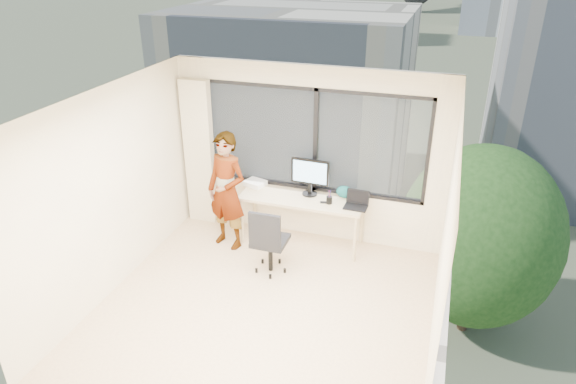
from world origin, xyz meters
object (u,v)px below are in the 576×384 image
at_px(chair, 270,239).
at_px(person, 227,191).
at_px(laptop, 356,201).
at_px(handbag, 345,192).
at_px(monitor, 310,177).
at_px(desk, 302,220).
at_px(game_console, 255,183).

relative_size(chair, person, 0.57).
distance_m(laptop, handbag, 0.34).
height_order(chair, monitor, monitor).
height_order(desk, monitor, monitor).
xyz_separation_m(desk, monitor, (0.08, 0.14, 0.66)).
relative_size(person, game_console, 6.00).
bearing_deg(game_console, person, -93.45).
bearing_deg(handbag, game_console, 172.11).
distance_m(person, monitor, 1.21).
xyz_separation_m(desk, handbag, (0.58, 0.19, 0.47)).
height_order(laptop, handbag, laptop).
xyz_separation_m(desk, laptop, (0.80, -0.07, 0.48)).
bearing_deg(game_console, monitor, 13.90).
bearing_deg(laptop, monitor, 166.01).
relative_size(chair, laptop, 2.95).
bearing_deg(desk, game_console, 166.25).
relative_size(game_console, handbag, 1.22).
distance_m(chair, laptop, 1.30).
distance_m(chair, game_console, 1.22).
distance_m(person, laptop, 1.84).
xyz_separation_m(person, handbag, (1.60, 0.56, -0.03)).
height_order(desk, laptop, laptop).
relative_size(desk, monitor, 3.20).
xyz_separation_m(chair, handbag, (0.78, 1.02, 0.34)).
height_order(monitor, laptop, monitor).
bearing_deg(laptop, chair, -140.52).
bearing_deg(desk, chair, -103.35).
relative_size(monitor, handbag, 2.35).
bearing_deg(chair, handbag, 52.91).
bearing_deg(person, desk, 35.50).
height_order(game_console, laptop, laptop).
bearing_deg(chair, game_console, 120.69).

